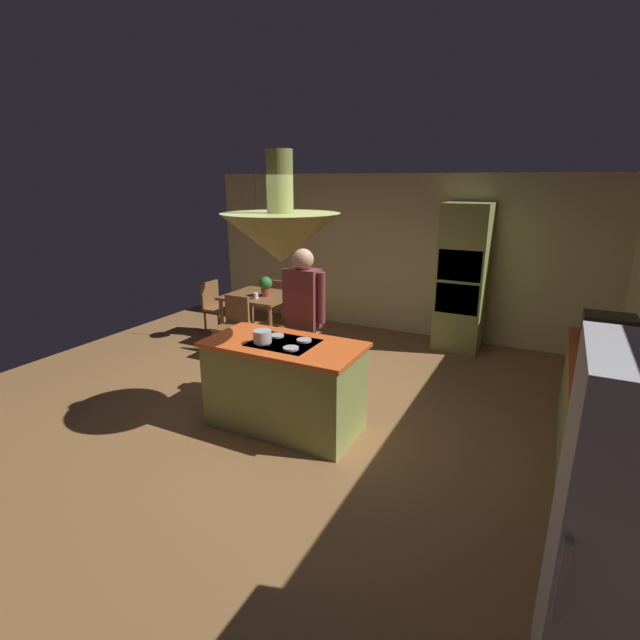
{
  "coord_description": "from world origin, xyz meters",
  "views": [
    {
      "loc": [
        2.29,
        -3.93,
        2.46
      ],
      "look_at": [
        0.1,
        0.4,
        1.0
      ],
      "focal_mm": 26.37,
      "sensor_mm": 36.0,
      "label": 1
    }
  ],
  "objects": [
    {
      "name": "counter_run_right",
      "position": [
        2.84,
        0.6,
        0.47
      ],
      "size": [
        0.73,
        2.18,
        0.91
      ],
      "color": "#8C934C",
      "rests_on": "ground"
    },
    {
      "name": "potted_plant_on_table",
      "position": [
        -1.57,
        1.88,
        0.93
      ],
      "size": [
        0.2,
        0.2,
        0.3
      ],
      "color": "#99382D",
      "rests_on": "dining_table"
    },
    {
      "name": "canister_sugar",
      "position": [
        2.84,
        0.24,
        0.99
      ],
      "size": [
        0.13,
        0.13,
        0.15
      ],
      "primitive_type": "cylinder",
      "color": "#E0B78C",
      "rests_on": "counter_run_right"
    },
    {
      "name": "chair_at_corner",
      "position": [
        -2.57,
        1.9,
        0.5
      ],
      "size": [
        0.4,
        0.4,
        0.87
      ],
      "rotation": [
        0.0,
        0.0,
        1.57
      ],
      "color": "brown",
      "rests_on": "ground"
    },
    {
      "name": "range_hood",
      "position": [
        0.0,
        -0.2,
        1.97
      ],
      "size": [
        1.1,
        1.1,
        1.0
      ],
      "color": "#8C934C"
    },
    {
      "name": "chair_by_back_wall",
      "position": [
        -1.7,
        2.58,
        0.5
      ],
      "size": [
        0.4,
        0.4,
        0.87
      ],
      "rotation": [
        0.0,
        0.0,
        3.14
      ],
      "color": "brown",
      "rests_on": "ground"
    },
    {
      "name": "chair_facing_island",
      "position": [
        -1.7,
        1.22,
        0.5
      ],
      "size": [
        0.4,
        0.4,
        0.87
      ],
      "color": "brown",
      "rests_on": "ground"
    },
    {
      "name": "canister_tea",
      "position": [
        2.84,
        0.42,
        0.99
      ],
      "size": [
        0.13,
        0.13,
        0.15
      ],
      "primitive_type": "cylinder",
      "color": "silver",
      "rests_on": "counter_run_right"
    },
    {
      "name": "pendant_light_over_table",
      "position": [
        -1.7,
        1.9,
        1.86
      ],
      "size": [
        0.32,
        0.32,
        0.82
      ],
      "color": "beige"
    },
    {
      "name": "person_at_island",
      "position": [
        -0.14,
        0.48,
        1.01
      ],
      "size": [
        0.53,
        0.23,
        1.75
      ],
      "color": "tan",
      "rests_on": "ground"
    },
    {
      "name": "cooking_pot_on_cooktop",
      "position": [
        -0.16,
        -0.33,
        0.99
      ],
      "size": [
        0.18,
        0.18,
        0.12
      ],
      "primitive_type": "cylinder",
      "color": "#B2B2B7",
      "rests_on": "kitchen_island"
    },
    {
      "name": "dining_table",
      "position": [
        -1.7,
        1.9,
        0.66
      ],
      "size": [
        0.99,
        0.92,
        0.76
      ],
      "color": "brown",
      "rests_on": "ground"
    },
    {
      "name": "cup_on_table",
      "position": [
        -1.61,
        1.67,
        0.81
      ],
      "size": [
        0.07,
        0.07,
        0.09
      ],
      "primitive_type": "cylinder",
      "color": "white",
      "rests_on": "dining_table"
    },
    {
      "name": "oven_tower",
      "position": [
        1.1,
        3.04,
        1.07
      ],
      "size": [
        0.66,
        0.62,
        2.15
      ],
      "color": "#8C934C",
      "rests_on": "ground"
    },
    {
      "name": "microwave_on_counter",
      "position": [
        2.84,
        1.24,
        1.05
      ],
      "size": [
        0.46,
        0.36,
        0.28
      ],
      "primitive_type": "cube",
      "color": "#232326",
      "rests_on": "counter_run_right"
    },
    {
      "name": "wall_back",
      "position": [
        0.0,
        3.45,
        1.27
      ],
      "size": [
        6.8,
        0.1,
        2.55
      ],
      "primitive_type": "cube",
      "color": "beige",
      "rests_on": "ground"
    },
    {
      "name": "kitchen_island",
      "position": [
        0.0,
        -0.2,
        0.46
      ],
      "size": [
        1.57,
        0.81,
        0.93
      ],
      "color": "#8C934C",
      "rests_on": "ground"
    },
    {
      "name": "canister_flour",
      "position": [
        2.84,
        0.06,
        1.02
      ],
      "size": [
        0.11,
        0.11,
        0.21
      ],
      "primitive_type": "cylinder",
      "color": "silver",
      "rests_on": "counter_run_right"
    },
    {
      "name": "ground",
      "position": [
        0.0,
        0.0,
        0.0
      ],
      "size": [
        8.16,
        8.16,
        0.0
      ],
      "primitive_type": "plane",
      "color": "olive"
    }
  ]
}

